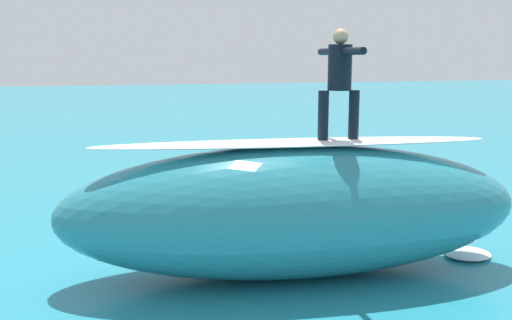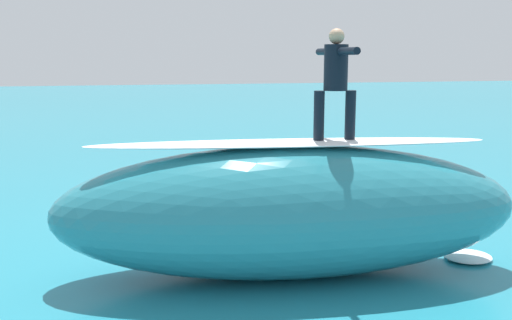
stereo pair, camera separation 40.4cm
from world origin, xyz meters
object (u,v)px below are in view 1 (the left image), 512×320
surfer_riding (340,76)px  surfer_paddling (195,208)px  surfboard_paddling (198,214)px  surfboard_riding (338,142)px

surfer_riding → surfer_paddling: size_ratio=1.12×
surfboard_paddling → surfer_paddling: surfer_paddling is taller
surfboard_riding → surfer_paddling: (1.56, -3.58, -1.81)m
surfer_riding → surfer_paddling: (1.56, -3.58, -2.79)m
surfboard_riding → surfer_paddling: 4.31m
surfer_riding → surfer_paddling: bearing=-65.7°
surfboard_riding → surfer_paddling: size_ratio=1.58×
surfer_riding → surfer_paddling: 4.80m
surfboard_riding → surfboard_paddling: size_ratio=1.05×
surfboard_riding → surfer_riding: size_ratio=1.41×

